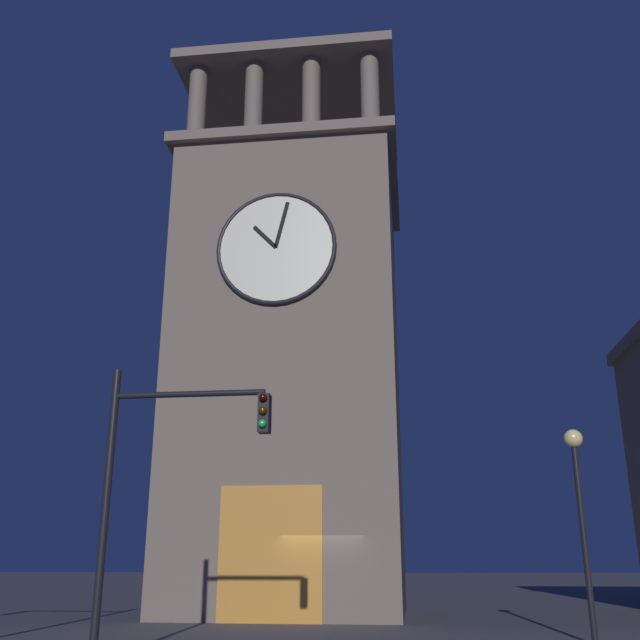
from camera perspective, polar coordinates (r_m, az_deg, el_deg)
name	(u,v)px	position (r m, az deg, el deg)	size (l,w,h in m)	color
ground_plane	(324,623)	(23.78, 0.32, -22.50)	(200.00, 200.00, 0.00)	#4C4C51
clocktower	(294,367)	(28.34, -2.04, -3.66)	(8.50, 8.89, 23.37)	#75665B
traffic_signal_mid	(161,463)	(14.62, -12.27, -10.85)	(3.22, 0.41, 5.42)	black
street_lamp	(579,489)	(18.67, 19.50, -12.32)	(0.44, 0.44, 4.77)	black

